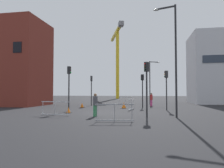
# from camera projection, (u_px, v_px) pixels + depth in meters

# --- Properties ---
(ground) EXTENTS (160.00, 160.00, 0.00)m
(ground) POSITION_uv_depth(u_px,v_px,m) (104.00, 112.00, 18.17)
(ground) COLOR black
(brick_building) EXTENTS (7.03, 6.60, 11.30)m
(brick_building) POSITION_uv_depth(u_px,v_px,m) (18.00, 63.00, 27.92)
(brick_building) COLOR maroon
(brick_building) RESTS_ON ground
(construction_crane) EXTENTS (6.33, 17.18, 19.54)m
(construction_crane) POSITION_uv_depth(u_px,v_px,m) (117.00, 51.00, 57.92)
(construction_crane) COLOR yellow
(construction_crane) RESTS_ON ground
(streetlamp_tall) EXTENTS (1.62, 0.61, 8.02)m
(streetlamp_tall) POSITION_uv_depth(u_px,v_px,m) (173.00, 52.00, 14.71)
(streetlamp_tall) COLOR #232326
(streetlamp_tall) RESTS_ON ground
(streetlamp_short) EXTENTS (1.56, 0.83, 6.38)m
(streetlamp_short) POSITION_uv_depth(u_px,v_px,m) (151.00, 78.00, 30.73)
(streetlamp_short) COLOR #2D2D30
(streetlamp_short) RESTS_ON ground
(traffic_light_island) EXTENTS (0.37, 0.37, 3.96)m
(traffic_light_island) POSITION_uv_depth(u_px,v_px,m) (147.00, 80.00, 14.96)
(traffic_light_island) COLOR #232326
(traffic_light_island) RESTS_ON ground
(traffic_light_far) EXTENTS (0.27, 0.38, 3.92)m
(traffic_light_far) POSITION_uv_depth(u_px,v_px,m) (91.00, 86.00, 27.24)
(traffic_light_far) COLOR #2D2D30
(traffic_light_far) RESTS_ON ground
(traffic_light_median) EXTENTS (0.39, 0.30, 3.89)m
(traffic_light_median) POSITION_uv_depth(u_px,v_px,m) (166.00, 84.00, 20.43)
(traffic_light_median) COLOR #2D2D30
(traffic_light_median) RESTS_ON ground
(traffic_light_near) EXTENTS (0.37, 0.24, 4.19)m
(traffic_light_near) POSITION_uv_depth(u_px,v_px,m) (69.00, 81.00, 19.32)
(traffic_light_near) COLOR #232326
(traffic_light_near) RESTS_ON ground
(traffic_light_verge) EXTENTS (0.38, 0.36, 3.88)m
(traffic_light_verge) POSITION_uv_depth(u_px,v_px,m) (142.00, 85.00, 24.48)
(traffic_light_verge) COLOR black
(traffic_light_verge) RESTS_ON ground
(pedestrian_walking) EXTENTS (0.34, 0.34, 1.69)m
(pedestrian_walking) POSITION_uv_depth(u_px,v_px,m) (95.00, 103.00, 15.24)
(pedestrian_walking) COLOR #2D844C
(pedestrian_walking) RESTS_ON ground
(pedestrian_waiting) EXTENTS (0.34, 0.34, 1.67)m
(pedestrian_waiting) POSITION_uv_depth(u_px,v_px,m) (151.00, 98.00, 26.34)
(pedestrian_waiting) COLOR #D14C8C
(pedestrian_waiting) RESTS_ON ground
(safety_barrier_right_run) EXTENTS (2.35, 0.33, 1.08)m
(safety_barrier_right_run) POSITION_uv_depth(u_px,v_px,m) (55.00, 108.00, 15.70)
(safety_barrier_right_run) COLOR #B2B5BA
(safety_barrier_right_run) RESTS_ON ground
(safety_barrier_left_run) EXTENTS (0.41, 2.47, 1.08)m
(safety_barrier_left_run) POSITION_uv_depth(u_px,v_px,m) (131.00, 104.00, 20.82)
(safety_barrier_left_run) COLOR #B2B5BA
(safety_barrier_left_run) RESTS_ON ground
(safety_barrier_rear) EXTENTS (1.90, 0.10, 1.08)m
(safety_barrier_rear) POSITION_uv_depth(u_px,v_px,m) (125.00, 100.00, 30.16)
(safety_barrier_rear) COLOR #9EA0A5
(safety_barrier_rear) RESTS_ON ground
(safety_barrier_mid_span) EXTENTS (2.30, 0.37, 1.08)m
(safety_barrier_mid_span) POSITION_uv_depth(u_px,v_px,m) (114.00, 113.00, 12.29)
(safety_barrier_mid_span) COLOR gray
(safety_barrier_mid_span) RESTS_ON ground
(traffic_cone_by_barrier) EXTENTS (0.55, 0.55, 0.55)m
(traffic_cone_by_barrier) POSITION_uv_depth(u_px,v_px,m) (82.00, 105.00, 23.97)
(traffic_cone_by_barrier) COLOR black
(traffic_cone_by_barrier) RESTS_ON ground
(traffic_cone_striped) EXTENTS (0.49, 0.49, 0.50)m
(traffic_cone_striped) POSITION_uv_depth(u_px,v_px,m) (68.00, 110.00, 17.74)
(traffic_cone_striped) COLOR black
(traffic_cone_striped) RESTS_ON ground
(traffic_cone_orange) EXTENTS (0.65, 0.65, 0.66)m
(traffic_cone_orange) POSITION_uv_depth(u_px,v_px,m) (124.00, 105.00, 22.86)
(traffic_cone_orange) COLOR black
(traffic_cone_orange) RESTS_ON ground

